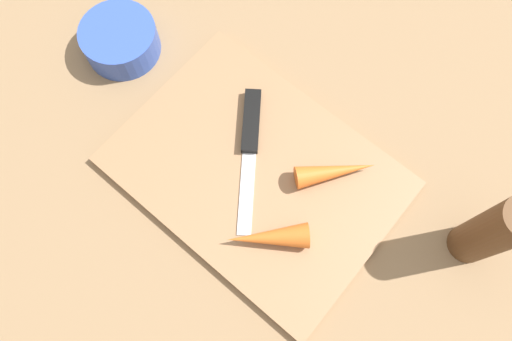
# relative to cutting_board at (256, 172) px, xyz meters

# --- Properties ---
(ground_plane) EXTENTS (1.40, 1.40, 0.00)m
(ground_plane) POSITION_rel_cutting_board_xyz_m (0.00, 0.00, -0.01)
(ground_plane) COLOR #8C6D4C
(cutting_board) EXTENTS (0.36, 0.26, 0.01)m
(cutting_board) POSITION_rel_cutting_board_xyz_m (0.00, 0.00, 0.00)
(cutting_board) COLOR #99704C
(cutting_board) RESTS_ON ground_plane
(knife) EXTENTS (0.14, 0.17, 0.01)m
(knife) POSITION_rel_cutting_board_xyz_m (0.04, -0.04, 0.01)
(knife) COLOR #B7B7BC
(knife) RESTS_ON cutting_board
(carrot_short) EXTENTS (0.09, 0.09, 0.03)m
(carrot_short) POSITION_rel_cutting_board_xyz_m (-0.07, 0.06, 0.02)
(carrot_short) COLOR orange
(carrot_short) RESTS_ON cutting_board
(carrot_long) EXTENTS (0.09, 0.10, 0.03)m
(carrot_long) POSITION_rel_cutting_board_xyz_m (-0.08, -0.06, 0.02)
(carrot_long) COLOR orange
(carrot_long) RESTS_ON cutting_board
(small_bowl) EXTENTS (0.11, 0.11, 0.04)m
(small_bowl) POSITION_rel_cutting_board_xyz_m (0.27, -0.02, 0.02)
(small_bowl) COLOR #3351B2
(small_bowl) RESTS_ON ground_plane
(pepper_grinder) EXTENTS (0.05, 0.05, 0.15)m
(pepper_grinder) POSITION_rel_cutting_board_xyz_m (-0.26, -0.10, 0.07)
(pepper_grinder) COLOR brown
(pepper_grinder) RESTS_ON ground_plane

